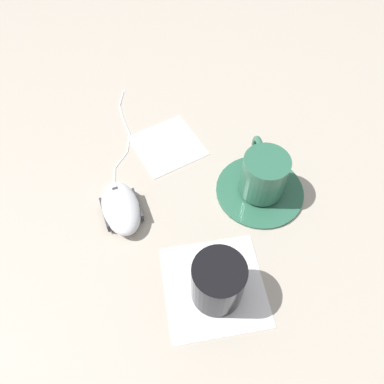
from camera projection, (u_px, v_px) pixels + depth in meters
The scene contains 8 objects.
ground_plane at pixel (220, 213), 0.61m from camera, with size 3.00×3.00×0.00m, color #B2A899.
saucer at pixel (259, 189), 0.64m from camera, with size 0.15×0.15×0.01m, color #2D664C.
coffee_cup at pixel (262, 172), 0.60m from camera, with size 0.07×0.10×0.07m.
computer_mouse at pixel (121, 208), 0.60m from camera, with size 0.08×0.11×0.04m.
mouse_cable at pixel (122, 135), 0.71m from camera, with size 0.12×0.21×0.00m.
napkin_under_glass at pixel (215, 286), 0.54m from camera, with size 0.14×0.14×0.00m, color white.
drinking_glass at pixel (218, 282), 0.50m from camera, with size 0.07×0.07×0.08m, color black.
napkin_spare at pixel (167, 145), 0.69m from camera, with size 0.11×0.11×0.00m, color white.
Camera 1 is at (0.21, 0.24, 0.53)m, focal length 35.00 mm.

